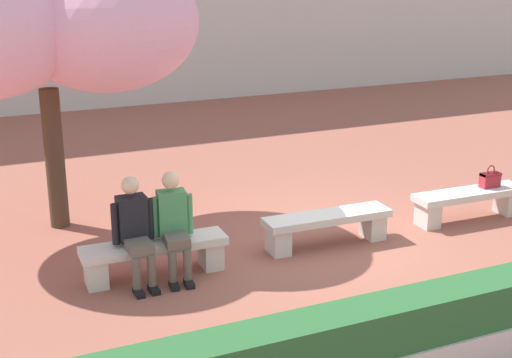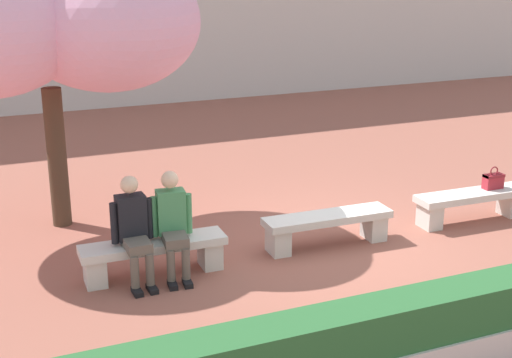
# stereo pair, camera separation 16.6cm
# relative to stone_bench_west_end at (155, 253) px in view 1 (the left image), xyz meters

# --- Properties ---
(ground_plane) EXTENTS (100.00, 100.00, 0.00)m
(ground_plane) POSITION_rel_stone_bench_west_end_xyz_m (2.39, 0.00, -0.30)
(ground_plane) COLOR #8E5142
(stone_bench_west_end) EXTENTS (1.78, 0.47, 0.45)m
(stone_bench_west_end) POSITION_rel_stone_bench_west_end_xyz_m (0.00, 0.00, 0.00)
(stone_bench_west_end) COLOR beige
(stone_bench_west_end) RESTS_ON ground
(stone_bench_near_west) EXTENTS (1.78, 0.47, 0.45)m
(stone_bench_near_west) POSITION_rel_stone_bench_west_end_xyz_m (2.39, 0.00, 0.00)
(stone_bench_near_west) COLOR beige
(stone_bench_near_west) RESTS_ON ground
(stone_bench_center) EXTENTS (1.78, 0.47, 0.45)m
(stone_bench_center) POSITION_rel_stone_bench_west_end_xyz_m (4.77, 0.00, 0.00)
(stone_bench_center) COLOR beige
(stone_bench_center) RESTS_ON ground
(person_seated_left) EXTENTS (0.51, 0.69, 1.29)m
(person_seated_left) POSITION_rel_stone_bench_west_end_xyz_m (-0.24, -0.05, 0.40)
(person_seated_left) COLOR black
(person_seated_left) RESTS_ON ground
(person_seated_right) EXTENTS (0.51, 0.71, 1.29)m
(person_seated_right) POSITION_rel_stone_bench_west_end_xyz_m (0.24, -0.05, 0.40)
(person_seated_right) COLOR black
(person_seated_right) RESTS_ON ground
(handbag) EXTENTS (0.30, 0.15, 0.34)m
(handbag) POSITION_rel_stone_bench_west_end_xyz_m (5.14, 0.02, 0.28)
(handbag) COLOR #A3232D
(handbag) RESTS_ON stone_bench_center
(cherry_tree_main) EXTENTS (4.07, 2.72, 4.05)m
(cherry_tree_main) POSITION_rel_stone_bench_west_end_xyz_m (-0.73, 2.04, 2.67)
(cherry_tree_main) COLOR #473323
(cherry_tree_main) RESTS_ON ground
(planter_hedge_foreground) EXTENTS (10.03, 0.50, 0.80)m
(planter_hedge_foreground) POSITION_rel_stone_bench_west_end_xyz_m (2.39, -3.01, 0.08)
(planter_hedge_foreground) COLOR beige
(planter_hedge_foreground) RESTS_ON ground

